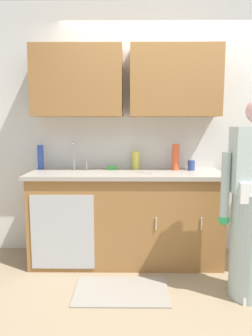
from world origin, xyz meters
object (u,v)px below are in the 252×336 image
cup_by_sink (191,165)px  sink (76,173)px  sponge (112,168)px  bottle_water_short (176,157)px  bottle_cleaner_spray (136,160)px  bottle_water_tall (41,157)px  knife_on_counter (144,173)px

cup_by_sink → sink: bearing=-174.4°
cup_by_sink → sponge: cup_by_sink is taller
bottle_water_short → cup_by_sink: size_ratio=2.65×
bottle_cleaner_spray → sponge: size_ratio=1.74×
bottle_water_tall → sponge: (0.78, -0.00, -0.11)m
bottle_cleaner_spray → sink: bearing=-161.3°
bottle_water_tall → cup_by_sink: bottle_water_tall is taller
sponge → knife_on_counter: bearing=-38.0°
knife_on_counter → bottle_water_tall: bearing=29.7°
bottle_water_tall → knife_on_counter: 1.15m
bottle_water_short → sponge: (-0.67, 0.05, -0.12)m
sink → bottle_water_tall: bearing=154.9°
cup_by_sink → knife_on_counter: (-0.50, -0.19, -0.05)m
sink → bottle_water_short: (1.04, 0.14, 0.15)m
sink → knife_on_counter: bearing=-6.0°
bottle_water_short → cup_by_sink: bearing=-8.2°
cup_by_sink → knife_on_counter: size_ratio=0.43×
bottle_water_tall → cup_by_sink: size_ratio=2.50×
sink → sponge: size_ratio=4.55×
sink → bottle_water_short: size_ratio=1.82×
sink → knife_on_counter: size_ratio=2.08×
bottle_cleaner_spray → knife_on_counter: size_ratio=0.80×
sink → bottle_water_tall: sink is taller
bottle_water_tall → bottle_water_short: size_ratio=0.94×
bottle_water_tall → bottle_water_short: bottle_water_short is taller
sponge → sink: bearing=-153.0°
cup_by_sink → sponge: size_ratio=0.94×
sink → bottle_water_short: sink is taller
sink → bottle_cleaner_spray: sink is taller
sink → knife_on_counter: (0.70, -0.07, 0.02)m
bottle_water_short → bottle_cleaner_spray: (-0.42, 0.07, -0.04)m
cup_by_sink → bottle_water_short: bearing=171.8°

